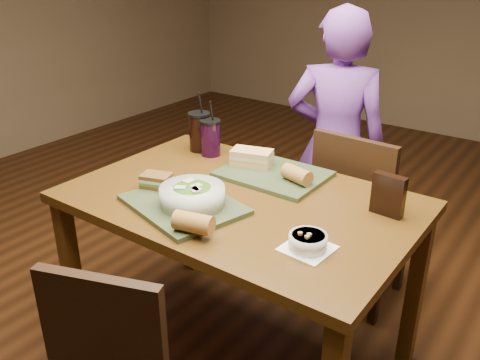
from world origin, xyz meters
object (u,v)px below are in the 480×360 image
(tray_far, at_px, (273,174))
(soup_bowl, at_px, (308,241))
(diner, at_px, (335,147))
(salad_bowl, at_px, (192,194))
(sandwich_near, at_px, (156,181))
(baguette_far, at_px, (297,175))
(tray_near, at_px, (184,205))
(cup_berry, at_px, (211,137))
(chair_far, at_px, (357,213))
(sandwich_far, at_px, (252,157))
(baguette_near, at_px, (193,223))
(dining_table, at_px, (240,218))
(cup_cola, at_px, (200,131))
(chip_bag, at_px, (388,195))

(tray_far, bearing_deg, soup_bowl, -46.62)
(diner, height_order, salad_bowl, diner)
(sandwich_near, xyz_separation_m, baguette_far, (0.41, 0.36, 0.00))
(tray_near, distance_m, tray_far, 0.44)
(soup_bowl, height_order, cup_berry, cup_berry)
(chair_far, xyz_separation_m, sandwich_near, (-0.52, -0.75, 0.30))
(sandwich_far, xyz_separation_m, baguette_near, (0.17, -0.58, -0.00))
(salad_bowl, bearing_deg, soup_bowl, 0.30)
(diner, xyz_separation_m, baguette_near, (0.07, -1.18, 0.11))
(dining_table, xyz_separation_m, baguette_far, (0.12, 0.21, 0.14))
(dining_table, distance_m, chair_far, 0.66)
(cup_cola, distance_m, cup_berry, 0.08)
(chip_bag, bearing_deg, sandwich_far, 178.22)
(chair_far, distance_m, sandwich_near, 0.96)
(chair_far, bearing_deg, sandwich_near, -124.95)
(chair_far, xyz_separation_m, chip_bag, (0.27, -0.41, 0.33))
(soup_bowl, relative_size, chip_bag, 1.04)
(diner, distance_m, salad_bowl, 1.04)
(tray_near, bearing_deg, chair_far, 66.09)
(diner, bearing_deg, chair_far, 115.36)
(sandwich_near, distance_m, sandwich_far, 0.43)
(sandwich_far, xyz_separation_m, chip_bag, (0.62, -0.06, 0.02))
(dining_table, xyz_separation_m, chip_bag, (0.50, 0.19, 0.17))
(chair_far, distance_m, sandwich_far, 0.58)
(soup_bowl, bearing_deg, baguette_near, -156.15)
(tray_near, distance_m, sandwich_far, 0.44)
(sandwich_near, bearing_deg, cup_cola, 109.37)
(salad_bowl, height_order, baguette_far, salad_bowl)
(cup_cola, bearing_deg, tray_near, -55.81)
(baguette_far, bearing_deg, diner, 102.46)
(salad_bowl, height_order, cup_berry, cup_berry)
(tray_near, xyz_separation_m, chip_bag, (0.62, 0.38, 0.07))
(sandwich_near, relative_size, sandwich_far, 0.69)
(cup_cola, xyz_separation_m, chip_bag, (0.95, -0.11, -0.02))
(dining_table, bearing_deg, sandwich_far, 115.68)
(dining_table, xyz_separation_m, chair_far, (0.23, 0.60, -0.17))
(tray_far, bearing_deg, cup_berry, 174.03)
(tray_near, distance_m, sandwich_near, 0.18)
(chair_far, relative_size, soup_bowl, 5.66)
(baguette_near, distance_m, baguette_far, 0.54)
(sandwich_near, height_order, chip_bag, chip_bag)
(soup_bowl, height_order, sandwich_far, sandwich_far)
(salad_bowl, relative_size, baguette_near, 1.79)
(tray_far, height_order, cup_cola, cup_cola)
(cup_berry, bearing_deg, dining_table, -37.16)
(soup_bowl, relative_size, baguette_far, 1.27)
(salad_bowl, distance_m, baguette_near, 0.20)
(chair_far, distance_m, salad_bowl, 0.90)
(diner, bearing_deg, sandwich_far, 60.46)
(salad_bowl, xyz_separation_m, baguette_far, (0.20, 0.39, -0.01))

